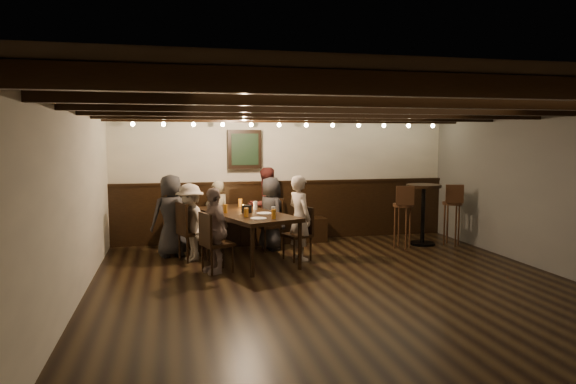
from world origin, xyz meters
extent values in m
plane|color=black|center=(0.00, 0.00, 0.00)|extent=(7.00, 7.00, 0.00)
plane|color=black|center=(0.00, 0.00, 2.40)|extent=(7.00, 7.00, 0.00)
plane|color=silver|center=(0.00, 3.50, 1.20)|extent=(6.50, 0.00, 6.50)
plane|color=#585855|center=(3.25, 0.00, 1.20)|extent=(0.00, 7.00, 7.00)
plane|color=silver|center=(-3.25, 0.00, 1.20)|extent=(0.00, 7.00, 7.00)
cube|color=black|center=(0.00, 3.46, 0.55)|extent=(6.50, 0.08, 1.10)
cube|color=black|center=(-0.80, 3.20, 0.23)|extent=(3.00, 0.45, 0.45)
cube|color=black|center=(-0.80, 3.40, 1.75)|extent=(0.62, 0.12, 0.72)
cube|color=black|center=(-0.80, 3.33, 1.75)|extent=(0.50, 0.02, 0.58)
cube|color=black|center=(0.00, -2.90, 2.31)|extent=(6.50, 0.10, 0.16)
cube|color=black|center=(0.00, -1.74, 2.31)|extent=(6.50, 0.10, 0.16)
cube|color=black|center=(0.00, -0.58, 2.31)|extent=(6.50, 0.10, 0.16)
cube|color=black|center=(0.00, 0.58, 2.31)|extent=(6.50, 0.10, 0.16)
cube|color=black|center=(0.00, 1.74, 2.31)|extent=(6.50, 0.10, 0.16)
cube|color=black|center=(0.00, 2.90, 2.31)|extent=(6.50, 0.10, 0.16)
sphere|color=#FFE099|center=(-2.75, 2.88, 2.19)|extent=(0.07, 0.07, 0.07)
sphere|color=#FFE099|center=(-1.38, 2.88, 2.19)|extent=(0.07, 0.07, 0.07)
sphere|color=#FFE099|center=(0.00, 2.88, 2.19)|extent=(0.07, 0.07, 0.07)
sphere|color=#FFE099|center=(1.38, 2.88, 2.19)|extent=(0.07, 0.07, 0.07)
sphere|color=#FFE099|center=(2.75, 2.88, 2.19)|extent=(0.07, 0.07, 0.07)
cube|color=black|center=(-1.00, 1.95, 0.74)|extent=(1.57, 2.26, 0.06)
cylinder|color=black|center=(-1.05, 0.90, 0.36)|extent=(0.06, 0.06, 0.71)
cylinder|color=black|center=(-1.71, 2.72, 0.36)|extent=(0.06, 0.06, 0.71)
cylinder|color=black|center=(-0.30, 1.17, 0.36)|extent=(0.06, 0.06, 0.71)
cylinder|color=black|center=(-0.95, 3.00, 0.36)|extent=(0.06, 0.06, 0.71)
cube|color=black|center=(-1.82, 2.13, 0.44)|extent=(0.55, 0.55, 0.05)
cube|color=black|center=(-2.00, 2.07, 0.70)|extent=(0.18, 0.42, 0.47)
cube|color=black|center=(-1.51, 1.29, 0.42)|extent=(0.52, 0.52, 0.05)
cube|color=black|center=(-1.68, 1.23, 0.67)|extent=(0.17, 0.39, 0.44)
cube|color=black|center=(-0.50, 2.61, 0.43)|extent=(0.53, 0.53, 0.05)
cube|color=black|center=(-0.32, 2.67, 0.68)|extent=(0.18, 0.40, 0.45)
cube|color=black|center=(-0.19, 1.76, 0.40)|extent=(0.50, 0.50, 0.05)
cube|color=black|center=(-0.03, 1.82, 0.64)|extent=(0.17, 0.38, 0.43)
imported|color=#28292B|center=(-2.16, 2.49, 0.68)|extent=(0.77, 0.63, 1.36)
imported|color=gray|center=(-1.36, 2.94, 0.61)|extent=(0.51, 0.42, 1.21)
imported|color=#521E1C|center=(-0.46, 3.10, 0.71)|extent=(0.83, 0.74, 1.42)
imported|color=#9F9587|center=(-1.86, 2.12, 0.62)|extent=(0.70, 0.91, 1.24)
imported|color=gray|center=(-1.56, 1.27, 0.63)|extent=(0.54, 0.79, 1.25)
imported|color=#232325|center=(-0.45, 2.63, 0.64)|extent=(0.60, 0.73, 1.28)
imported|color=#B0A395|center=(-0.15, 1.78, 0.68)|extent=(0.48, 0.58, 1.37)
cylinder|color=#BF7219|center=(-1.51, 2.51, 0.84)|extent=(0.07, 0.07, 0.14)
cylinder|color=#BF7219|center=(-0.99, 2.64, 0.84)|extent=(0.07, 0.07, 0.14)
cylinder|color=#BF7219|center=(-1.32, 1.94, 0.84)|extent=(0.07, 0.07, 0.14)
cylinder|color=silver|center=(-0.79, 2.24, 0.84)|extent=(0.07, 0.07, 0.14)
cylinder|color=#BF7219|center=(-1.06, 1.45, 0.84)|extent=(0.07, 0.07, 0.14)
cylinder|color=silver|center=(-0.63, 1.50, 0.84)|extent=(0.07, 0.07, 0.14)
cylinder|color=#BF7219|center=(-0.69, 1.21, 0.84)|extent=(0.07, 0.07, 0.14)
cylinder|color=white|center=(-0.91, 1.24, 0.78)|extent=(0.24, 0.24, 0.01)
cylinder|color=white|center=(-0.73, 1.73, 0.78)|extent=(0.24, 0.24, 0.01)
cube|color=black|center=(-0.99, 1.90, 0.83)|extent=(0.15, 0.10, 0.12)
cylinder|color=beige|center=(-0.99, 2.27, 0.80)|extent=(0.05, 0.05, 0.05)
cylinder|color=black|center=(2.35, 2.41, 0.02)|extent=(0.46, 0.46, 0.04)
cylinder|color=black|center=(2.35, 2.41, 0.54)|extent=(0.07, 0.07, 1.05)
cylinder|color=black|center=(2.35, 2.41, 1.09)|extent=(0.63, 0.63, 0.05)
cylinder|color=#3A2012|center=(1.85, 2.21, 0.77)|extent=(0.36, 0.36, 0.05)
cube|color=#3A2012|center=(1.81, 2.05, 0.96)|extent=(0.31, 0.11, 0.33)
cylinder|color=#3A2012|center=(2.85, 2.26, 0.77)|extent=(0.36, 0.36, 0.05)
cube|color=#3A2012|center=(2.80, 2.10, 0.96)|extent=(0.31, 0.13, 0.33)
camera|label=1|loc=(-2.15, -6.11, 1.96)|focal=32.00mm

